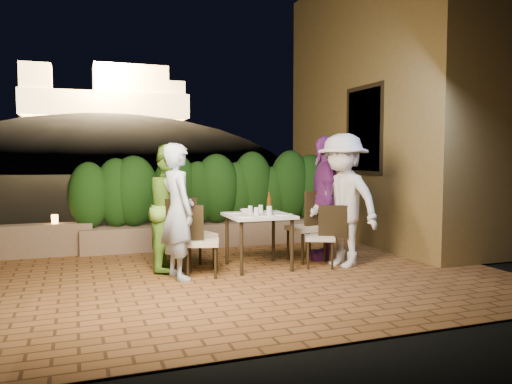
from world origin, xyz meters
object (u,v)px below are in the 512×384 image
chair_right_front (320,236)px  chair_right_back (306,226)px  diner_white (343,200)px  diner_purple (325,198)px  bowl (246,211)px  chair_left_back (195,233)px  beer_bottle (269,203)px  dining_table (258,241)px  chair_left_front (202,241)px  parapet_lamp (55,219)px  diner_green (172,207)px  diner_blue (178,211)px

chair_right_front → chair_right_back: (0.00, 0.43, 0.08)m
diner_white → diner_purple: bearing=159.3°
bowl → chair_left_back: (-0.76, -0.04, -0.28)m
beer_bottle → chair_right_back: 0.78m
dining_table → beer_bottle: (0.17, 0.02, 0.53)m
beer_bottle → bowl: bearing=134.1°
chair_left_front → chair_right_front: bearing=15.5°
beer_bottle → chair_left_back: (-1.01, 0.22, -0.41)m
diner_purple → parapet_lamp: 4.19m
beer_bottle → diner_green: diner_green is taller
chair_left_front → diner_green: 0.72m
chair_left_front → dining_table: bearing=29.9°
diner_purple → beer_bottle: bearing=-54.4°
diner_white → diner_blue: bearing=-111.8°
chair_right_back → diner_white: (0.32, -0.50, 0.42)m
beer_bottle → diner_white: diner_white is taller
dining_table → beer_bottle: 0.55m
dining_table → diner_green: size_ratio=0.50×
chair_left_front → parapet_lamp: 2.80m
diner_white → diner_purple: diner_white is taller
dining_table → chair_right_front: size_ratio=0.99×
chair_left_back → diner_purple: diner_purple is taller
dining_table → chair_left_back: size_ratio=0.87×
bowl → parapet_lamp: bowl is taller
dining_table → bowl: (-0.08, 0.28, 0.40)m
bowl → diner_purple: (1.23, -0.03, 0.15)m
chair_left_back → parapet_lamp: 2.49m
bowl → chair_right_front: 1.09m
diner_blue → diner_purple: (2.32, 0.48, 0.07)m
dining_table → diner_purple: (1.15, 0.25, 0.55)m
chair_right_front → dining_table: bearing=7.8°
bowl → diner_purple: bearing=-1.4°
dining_table → parapet_lamp: 3.30m
bowl → chair_right_front: chair_right_front is taller
diner_blue → diner_purple: bearing=-88.9°
beer_bottle → chair_right_back: bearing=14.7°
dining_table → bowl: 0.49m
bowl → parapet_lamp: bearing=147.8°
chair_right_back → diner_green: bearing=-12.3°
chair_left_back → chair_right_back: 1.67m
chair_left_front → chair_left_back: size_ratio=0.93×
chair_right_back → diner_blue: size_ratio=0.60×
bowl → chair_right_back: 0.95m
diner_green → parapet_lamp: diner_green is taller
bowl → diner_white: size_ratio=0.10×
chair_right_back → parapet_lamp: bearing=-34.4°
beer_bottle → diner_green: (-1.30, 0.31, -0.05)m
diner_white → bowl: bearing=-135.3°
diner_purple → chair_right_back: bearing=-58.0°
chair_left_front → chair_left_back: (0.01, 0.44, 0.03)m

